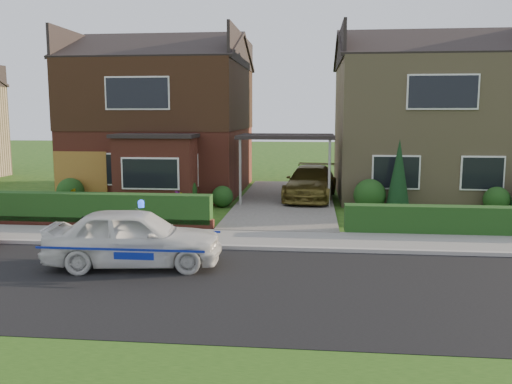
# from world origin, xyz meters

# --- Properties ---
(ground) EXTENTS (120.00, 120.00, 0.00)m
(ground) POSITION_xyz_m (0.00, 0.00, 0.00)
(ground) COLOR #1D4412
(ground) RESTS_ON ground
(road) EXTENTS (60.00, 6.00, 0.02)m
(road) POSITION_xyz_m (0.00, 0.00, 0.00)
(road) COLOR black
(road) RESTS_ON ground
(kerb) EXTENTS (60.00, 0.16, 0.12)m
(kerb) POSITION_xyz_m (0.00, 3.05, 0.06)
(kerb) COLOR #9E9993
(kerb) RESTS_ON ground
(sidewalk) EXTENTS (60.00, 2.00, 0.10)m
(sidewalk) POSITION_xyz_m (0.00, 4.10, 0.05)
(sidewalk) COLOR slate
(sidewalk) RESTS_ON ground
(driveway) EXTENTS (3.80, 12.00, 0.12)m
(driveway) POSITION_xyz_m (0.00, 11.00, 0.06)
(driveway) COLOR #666059
(driveway) RESTS_ON ground
(house_left) EXTENTS (7.50, 9.53, 7.25)m
(house_left) POSITION_xyz_m (-5.78, 13.90, 3.81)
(house_left) COLOR brown
(house_left) RESTS_ON ground
(house_right) EXTENTS (7.50, 8.06, 7.25)m
(house_right) POSITION_xyz_m (5.80, 13.99, 3.66)
(house_right) COLOR #8F7E58
(house_right) RESTS_ON ground
(carport_link) EXTENTS (3.80, 3.00, 2.77)m
(carport_link) POSITION_xyz_m (0.00, 10.95, 2.66)
(carport_link) COLOR black
(carport_link) RESTS_ON ground
(garage_door) EXTENTS (2.20, 0.10, 2.10)m
(garage_door) POSITION_xyz_m (-8.25, 9.96, 1.05)
(garage_door) COLOR brown
(garage_door) RESTS_ON ground
(dwarf_wall) EXTENTS (7.70, 0.25, 0.36)m
(dwarf_wall) POSITION_xyz_m (-5.80, 5.30, 0.18)
(dwarf_wall) COLOR brown
(dwarf_wall) RESTS_ON ground
(hedge_left) EXTENTS (7.50, 0.55, 0.90)m
(hedge_left) POSITION_xyz_m (-5.80, 5.45, 0.00)
(hedge_left) COLOR #123B17
(hedge_left) RESTS_ON ground
(hedge_right) EXTENTS (7.50, 0.55, 0.80)m
(hedge_right) POSITION_xyz_m (5.80, 5.35, 0.00)
(hedge_right) COLOR #123B17
(hedge_right) RESTS_ON ground
(shrub_left_far) EXTENTS (1.08, 1.08, 1.08)m
(shrub_left_far) POSITION_xyz_m (-8.50, 9.50, 0.54)
(shrub_left_far) COLOR #123B17
(shrub_left_far) RESTS_ON ground
(shrub_left_mid) EXTENTS (1.32, 1.32, 1.32)m
(shrub_left_mid) POSITION_xyz_m (-4.00, 9.30, 0.66)
(shrub_left_mid) COLOR #123B17
(shrub_left_mid) RESTS_ON ground
(shrub_left_near) EXTENTS (0.84, 0.84, 0.84)m
(shrub_left_near) POSITION_xyz_m (-2.40, 9.60, 0.42)
(shrub_left_near) COLOR #123B17
(shrub_left_near) RESTS_ON ground
(shrub_right_near) EXTENTS (1.20, 1.20, 1.20)m
(shrub_right_near) POSITION_xyz_m (3.20, 9.40, 0.60)
(shrub_right_near) COLOR #123B17
(shrub_right_near) RESTS_ON ground
(shrub_right_mid) EXTENTS (0.96, 0.96, 0.96)m
(shrub_right_mid) POSITION_xyz_m (7.80, 9.50, 0.48)
(shrub_right_mid) COLOR #123B17
(shrub_right_mid) RESTS_ON ground
(conifer_a) EXTENTS (0.90, 0.90, 2.60)m
(conifer_a) POSITION_xyz_m (4.20, 9.20, 1.30)
(conifer_a) COLOR black
(conifer_a) RESTS_ON ground
(police_car) EXTENTS (3.78, 4.28, 1.56)m
(police_car) POSITION_xyz_m (-3.09, 1.20, 0.70)
(police_car) COLOR silver
(police_car) RESTS_ON ground
(driveway_car) EXTENTS (2.38, 4.82, 1.35)m
(driveway_car) POSITION_xyz_m (1.00, 11.32, 0.79)
(driveway_car) COLOR brown
(driveway_car) RESTS_ON driveway
(potted_plant_a) EXTENTS (0.47, 0.40, 0.75)m
(potted_plant_a) POSITION_xyz_m (-9.00, 6.98, 0.38)
(potted_plant_a) COLOR gray
(potted_plant_a) RESTS_ON ground
(potted_plant_b) EXTENTS (0.55, 0.55, 0.78)m
(potted_plant_b) POSITION_xyz_m (-8.09, 8.62, 0.39)
(potted_plant_b) COLOR gray
(potted_plant_b) RESTS_ON ground
(potted_plant_c) EXTENTS (0.54, 0.54, 0.83)m
(potted_plant_c) POSITION_xyz_m (-3.69, 7.98, 0.42)
(potted_plant_c) COLOR gray
(potted_plant_c) RESTS_ON ground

